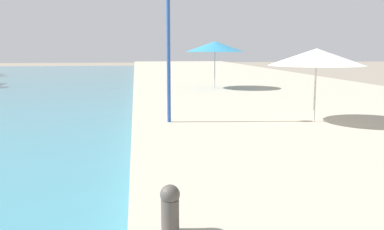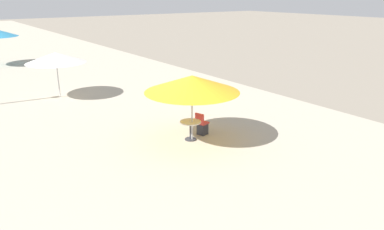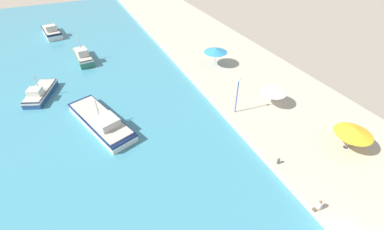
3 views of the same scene
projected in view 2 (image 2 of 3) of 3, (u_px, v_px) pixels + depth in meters
quay_promenade at (18, 54)px, 37.36m from camera, size 16.00×90.00×0.79m
cafe_umbrella_pink at (192, 84)px, 13.64m from camera, size 3.52×3.52×2.51m
cafe_umbrella_white at (56, 58)px, 19.57m from camera, size 3.12×3.12×2.41m
cafe_table at (191, 127)px, 14.17m from camera, size 0.80×0.80×0.74m
cafe_chair_left at (202, 127)px, 14.77m from camera, size 0.52×0.50×0.91m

